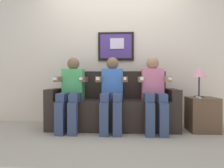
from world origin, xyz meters
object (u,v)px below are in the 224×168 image
at_px(side_table_right, 202,114).
at_px(table_lamp, 199,73).
at_px(spare_remote_on_table, 198,97).
at_px(person_in_middle, 112,90).
at_px(couch, 113,108).
at_px(person_on_right, 154,90).
at_px(person_on_left, 71,90).

bearing_deg(side_table_right, table_lamp, 123.02).
bearing_deg(side_table_right, spare_remote_on_table, -132.11).
bearing_deg(spare_remote_on_table, person_in_middle, 178.11).
distance_m(side_table_right, spare_remote_on_table, 0.29).
bearing_deg(spare_remote_on_table, couch, 170.48).
bearing_deg(couch, person_in_middle, -90.02).
relative_size(person_on_right, side_table_right, 2.22).
relative_size(couch, side_table_right, 3.95).
distance_m(side_table_right, table_lamp, 0.61).
xyz_separation_m(person_in_middle, spare_remote_on_table, (1.24, -0.04, -0.10)).
bearing_deg(person_on_left, person_on_right, 0.00).
bearing_deg(spare_remote_on_table, person_on_right, 176.28).
distance_m(couch, spare_remote_on_table, 1.28).
relative_size(person_in_middle, table_lamp, 2.41).
xyz_separation_m(person_in_middle, side_table_right, (1.34, 0.06, -0.36)).
height_order(person_on_left, side_table_right, person_on_left).
height_order(side_table_right, spare_remote_on_table, spare_remote_on_table).
relative_size(person_on_left, spare_remote_on_table, 8.54).
distance_m(person_in_middle, side_table_right, 1.39).
distance_m(person_on_left, spare_remote_on_table, 1.86).
bearing_deg(person_on_left, couch, 15.25).
distance_m(couch, side_table_right, 1.34).
xyz_separation_m(person_on_left, person_on_right, (1.23, 0.00, 0.00)).
xyz_separation_m(couch, person_on_left, (-0.61, -0.17, 0.29)).
distance_m(person_on_left, table_lamp, 1.94).
height_order(couch, spare_remote_on_table, couch).
bearing_deg(person_in_middle, table_lamp, 4.72).
bearing_deg(person_on_right, spare_remote_on_table, -3.72).
height_order(table_lamp, spare_remote_on_table, table_lamp).
bearing_deg(person_on_right, table_lamp, 8.85).
bearing_deg(table_lamp, person_on_left, -176.79).
relative_size(couch, person_on_left, 1.78).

